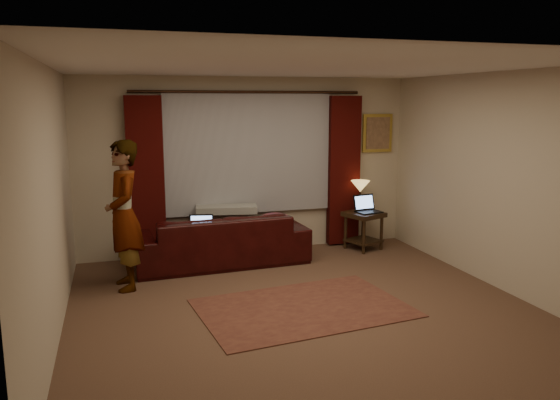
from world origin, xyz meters
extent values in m
cube|color=brown|center=(0.00, 0.00, -0.01)|extent=(5.00, 5.00, 0.01)
cube|color=silver|center=(0.00, 0.00, 2.60)|extent=(5.00, 5.00, 0.02)
cube|color=#C1B299|center=(0.00, 2.50, 1.30)|extent=(5.00, 0.02, 2.60)
cube|color=#C1B299|center=(0.00, -2.50, 1.30)|extent=(5.00, 0.02, 2.60)
cube|color=#C1B299|center=(-2.50, 0.00, 1.30)|extent=(0.02, 5.00, 2.60)
cube|color=#C1B299|center=(2.50, 0.00, 1.30)|extent=(0.02, 5.00, 2.60)
cube|color=#97979F|center=(0.00, 2.44, 1.50)|extent=(2.50, 0.05, 1.80)
cube|color=#350706|center=(-1.50, 2.39, 1.18)|extent=(0.50, 0.14, 2.30)
cube|color=#350706|center=(1.50, 2.39, 1.18)|extent=(0.50, 0.14, 2.30)
cylinder|color=black|center=(0.00, 2.39, 2.38)|extent=(0.04, 0.04, 3.40)
cube|color=gold|center=(2.10, 2.47, 1.75)|extent=(0.50, 0.04, 0.60)
imported|color=black|center=(-0.55, 1.93, 0.48)|extent=(2.45, 1.16, 0.97)
cube|color=gray|center=(-0.39, 2.23, 0.97)|extent=(0.91, 0.49, 0.10)
ellipsoid|color=brown|center=(0.21, 1.85, 0.59)|extent=(0.58, 0.53, 0.20)
cube|color=brown|center=(0.00, -0.01, 0.01)|extent=(2.39, 1.73, 0.01)
cube|color=black|center=(1.69, 2.03, 0.29)|extent=(0.65, 0.65, 0.58)
imported|color=gray|center=(-1.83, 1.26, 0.90)|extent=(0.60, 0.60, 1.81)
camera|label=1|loc=(-1.91, -5.38, 2.26)|focal=35.00mm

